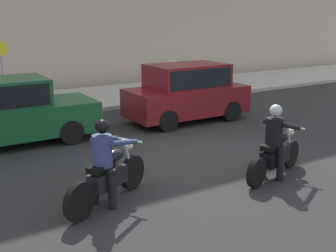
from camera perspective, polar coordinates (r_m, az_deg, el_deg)
ground_plane at (r=10.05m, az=4.64°, el=-4.18°), size 80.00×80.00×0.00m
sidewalk_slab at (r=16.93m, az=-11.60°, el=3.62°), size 40.00×4.40×0.14m
motorcycle_with_rider_black_leather at (r=8.90m, az=14.36°, el=-2.84°), size 2.04×0.89×1.55m
motorcycle_with_rider_denim_blue at (r=7.48m, az=-8.29°, el=-5.85°), size 1.97×1.17×1.57m
parked_hatchback_maroon at (r=13.24m, az=2.58°, el=4.65°), size 3.84×1.76×1.80m
parked_sedan_forest_green at (r=11.47m, az=-21.54°, el=1.79°), size 4.53×1.82×1.72m
street_sign_post at (r=15.92m, az=-21.65°, el=7.51°), size 0.44×0.08×2.27m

